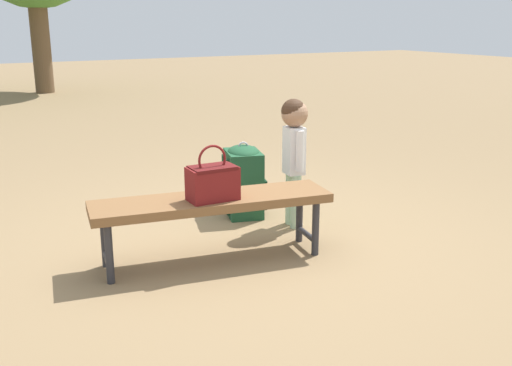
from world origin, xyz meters
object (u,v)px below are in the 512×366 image
object	(u,v)px
park_bench	(212,205)
child_standing	(294,142)
handbag	(213,181)
backpack_large	(244,179)

from	to	relation	value
park_bench	child_standing	bearing A→B (deg)	20.83
handbag	child_standing	size ratio (longest dim) A/B	0.36
child_standing	backpack_large	world-z (taller)	child_standing
handbag	child_standing	bearing A→B (deg)	23.62
park_bench	backpack_large	size ratio (longest dim) A/B	2.63
child_standing	backpack_large	distance (m)	0.60
park_bench	child_standing	size ratio (longest dim) A/B	1.62
child_standing	park_bench	bearing A→B (deg)	-159.17
handbag	backpack_large	xyz separation A→B (m)	(0.67, 0.82, -0.26)
backpack_large	child_standing	bearing A→B (deg)	-64.46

